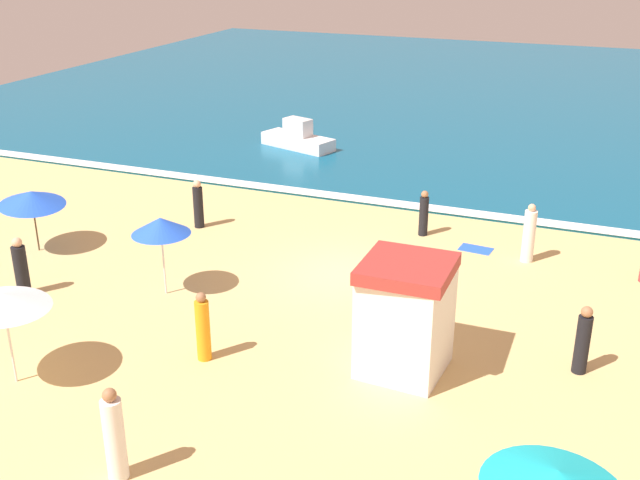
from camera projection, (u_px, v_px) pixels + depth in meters
ground_plane at (345, 275)px, 22.44m from camera, size 60.00×60.00×0.00m
ocean_water at (503, 93)px, 46.49m from camera, size 60.00×44.00×0.10m
wave_breaker_foam at (404, 204)px, 27.81m from camera, size 57.00×0.70×0.01m
lifeguard_cabana at (405, 316)px, 17.19m from camera, size 1.95×1.98×2.68m
beach_umbrella_1 at (3, 300)px, 16.45m from camera, size 2.75×2.74×2.26m
beach_umbrella_3 at (161, 226)px, 20.57m from camera, size 1.69×1.69×2.24m
beach_umbrella_5 at (32, 198)px, 23.51m from camera, size 2.71×2.70×2.05m
beachgoer_0 at (198, 205)px, 25.73m from camera, size 0.41×0.41×1.66m
beachgoer_5 at (203, 328)px, 17.80m from camera, size 0.44×0.44×1.73m
beachgoer_6 at (21, 268)px, 20.99m from camera, size 0.52×0.52×1.68m
beachgoer_7 at (529, 235)px, 23.06m from camera, size 0.52×0.52×1.84m
beachgoer_8 at (583, 341)px, 17.28m from camera, size 0.46×0.46×1.66m
beachgoer_9 at (424, 214)px, 25.08m from camera, size 0.42×0.42×1.53m
beachgoer_10 at (114, 437)px, 13.89m from camera, size 0.54×0.54×1.91m
beach_towel_0 at (476, 249)px, 24.22m from camera, size 1.07×0.74×0.01m
small_boat_0 at (298, 138)px, 34.80m from camera, size 3.68×2.21×1.33m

